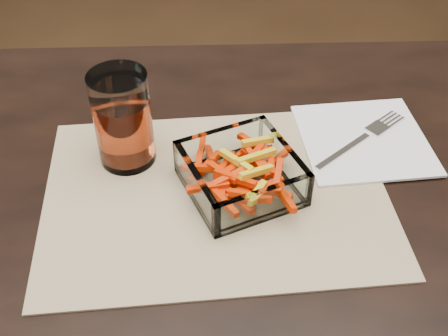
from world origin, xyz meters
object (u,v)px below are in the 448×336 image
Objects in this scene: tumbler at (123,122)px; fork at (363,138)px; glass_bowl at (241,176)px; dining_table at (306,272)px.

tumbler is 0.89× the size of fork.
glass_bowl is at bearing -103.20° from fork.
glass_bowl is (-0.09, 0.07, 0.11)m from dining_table.
dining_table is 0.21m from fork.
tumbler is at bearing -125.37° from fork.
fork is at bearing 26.22° from glass_bowl.
glass_bowl is 1.30× the size of tumbler.
glass_bowl is at bearing 139.37° from dining_table.
fork reaches higher than dining_table.
fork is (0.10, 0.16, 0.10)m from dining_table.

